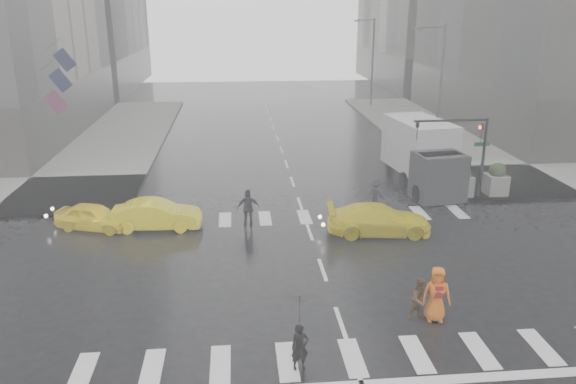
{
  "coord_description": "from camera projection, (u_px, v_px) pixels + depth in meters",
  "views": [
    {
      "loc": [
        -3.33,
        -20.33,
        10.17
      ],
      "look_at": [
        -1.22,
        2.0,
        2.7
      ],
      "focal_mm": 35.0,
      "sensor_mm": 36.0,
      "label": 1
    }
  ],
  "objects": [
    {
      "name": "road_markings",
      "position": [
        323.0,
        270.0,
        22.71
      ],
      "size": [
        18.0,
        48.0,
        0.01
      ],
      "primitive_type": null,
      "color": "silver",
      "rests_on": "ground"
    },
    {
      "name": "planter_west",
      "position": [
        426.0,
        182.0,
        30.77
      ],
      "size": [
        1.1,
        1.1,
        1.8
      ],
      "color": "gray",
      "rests_on": "ground"
    },
    {
      "name": "pedestrian_brown",
      "position": [
        420.0,
        299.0,
        18.94
      ],
      "size": [
        0.83,
        0.7,
        1.51
      ],
      "primitive_type": "imported",
      "rotation": [
        0.0,
        0.0,
        0.2
      ],
      "color": "#49301A",
      "rests_on": "ground"
    },
    {
      "name": "box_truck",
      "position": [
        424.0,
        153.0,
        32.53
      ],
      "size": [
        2.67,
        7.11,
        3.78
      ],
      "rotation": [
        0.0,
        0.0,
        0.13
      ],
      "color": "silver",
      "rests_on": "ground"
    },
    {
      "name": "pedestrian_far_a",
      "position": [
        248.0,
        208.0,
        26.88
      ],
      "size": [
        1.13,
        0.73,
        1.87
      ],
      "primitive_type": "imported",
      "rotation": [
        0.0,
        0.0,
        3.2
      ],
      "color": "black",
      "rests_on": "ground"
    },
    {
      "name": "planter_east",
      "position": [
        496.0,
        180.0,
        31.13
      ],
      "size": [
        1.1,
        1.1,
        1.8
      ],
      "color": "gray",
      "rests_on": "ground"
    },
    {
      "name": "pedestrian_far_b",
      "position": [
        376.0,
        194.0,
        29.53
      ],
      "size": [
        1.09,
        1.03,
        1.5
      ],
      "primitive_type": "imported",
      "rotation": [
        0.0,
        0.0,
        2.47
      ],
      "color": "black",
      "rests_on": "ground"
    },
    {
      "name": "pedestrian_black",
      "position": [
        300.0,
        319.0,
        16.0
      ],
      "size": [
        1.11,
        1.13,
        2.43
      ],
      "rotation": [
        0.0,
        0.0,
        0.17
      ],
      "color": "black",
      "rests_on": "ground"
    },
    {
      "name": "planter_mid",
      "position": [
        461.0,
        181.0,
        30.95
      ],
      "size": [
        1.1,
        1.1,
        1.8
      ],
      "color": "gray",
      "rests_on": "ground"
    },
    {
      "name": "flag_cluster",
      "position": [
        56.0,
        78.0,
        37.05
      ],
      "size": [
        2.87,
        3.06,
        4.69
      ],
      "color": "#59595B",
      "rests_on": "ground"
    },
    {
      "name": "sidewalk_ne",
      "position": [
        550.0,
        151.0,
        40.96
      ],
      "size": [
        35.0,
        35.0,
        0.15
      ],
      "primitive_type": "cube",
      "color": "gray",
      "rests_on": "ground"
    },
    {
      "name": "pedestrian_orange",
      "position": [
        436.0,
        294.0,
        18.8
      ],
      "size": [
        1.03,
        0.75,
        1.95
      ],
      "rotation": [
        0.0,
        0.0,
        -0.15
      ],
      "color": "orange",
      "rests_on": "ground"
    },
    {
      "name": "ground",
      "position": [
        323.0,
        270.0,
        22.71
      ],
      "size": [
        120.0,
        120.0,
        0.0
      ],
      "primitive_type": "plane",
      "color": "black",
      "rests_on": "ground"
    },
    {
      "name": "taxi_front",
      "position": [
        93.0,
        217.0,
        26.67
      ],
      "size": [
        3.91,
        2.52,
        1.24
      ],
      "primitive_type": "imported",
      "rotation": [
        0.0,
        0.0,
        1.25
      ],
      "color": "yellow",
      "rests_on": "ground"
    },
    {
      "name": "street_lamp_far",
      "position": [
        371.0,
        59.0,
        58.01
      ],
      "size": [
        2.15,
        0.22,
        9.0
      ],
      "color": "#59595B",
      "rests_on": "ground"
    },
    {
      "name": "traffic_signal_pole",
      "position": [
        467.0,
        142.0,
        30.06
      ],
      "size": [
        4.45,
        0.42,
        4.5
      ],
      "color": "black",
      "rests_on": "ground"
    },
    {
      "name": "taxi_rear",
      "position": [
        379.0,
        219.0,
        26.11
      ],
      "size": [
        4.4,
        2.31,
        1.4
      ],
      "primitive_type": "imported",
      "rotation": [
        0.0,
        0.0,
        1.49
      ],
      "color": "yellow",
      "rests_on": "ground"
    },
    {
      "name": "street_lamp_near",
      "position": [
        439.0,
        84.0,
        39.12
      ],
      "size": [
        2.15,
        0.22,
        9.0
      ],
      "color": "#59595B",
      "rests_on": "ground"
    },
    {
      "name": "taxi_mid",
      "position": [
        156.0,
        215.0,
        26.7
      ],
      "size": [
        4.28,
        1.63,
        1.39
      ],
      "primitive_type": "imported",
      "rotation": [
        0.0,
        0.0,
        1.53
      ],
      "color": "yellow",
      "rests_on": "ground"
    }
  ]
}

